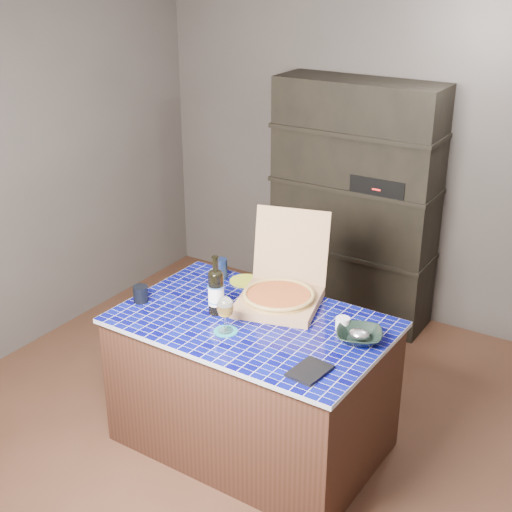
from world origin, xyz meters
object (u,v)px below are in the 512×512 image
Objects in this scene: mead_bottle at (216,291)px; dvd_case at (310,371)px; kitchen_island at (252,383)px; wine_glass at (225,308)px; pizza_box at (280,293)px; bowl at (359,336)px.

mead_bottle is 1.62× the size of dvd_case.
wine_glass is (-0.05, -0.18, 0.54)m from kitchen_island.
dvd_case reaches higher than kitchen_island.
pizza_box is at bearing 48.93° from mead_bottle.
pizza_box is 0.44m from wine_glass.
dvd_case is at bearing -100.52° from bowl.
mead_bottle is 0.22m from wine_glass.
mead_bottle is 1.44× the size of bowl.
mead_bottle is 0.81m from bowl.
pizza_box is 0.57m from bowl.
mead_bottle is at bearing 137.59° from wine_glass.
pizza_box is 0.72m from dvd_case.
kitchen_island is at bearing 7.76° from mead_bottle.
wine_glass is 0.95× the size of dvd_case.
kitchen_island is 2.36× the size of pizza_box.
kitchen_island is 0.57m from wine_glass.
kitchen_island is 6.31× the size of bowl.
dvd_case is (0.50, -0.29, 0.40)m from kitchen_island.
mead_bottle reaches higher than kitchen_island.
dvd_case is at bearing -28.21° from kitchen_island.
mead_bottle is at bearing -170.77° from kitchen_island.
mead_bottle is at bearing -170.37° from bowl.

